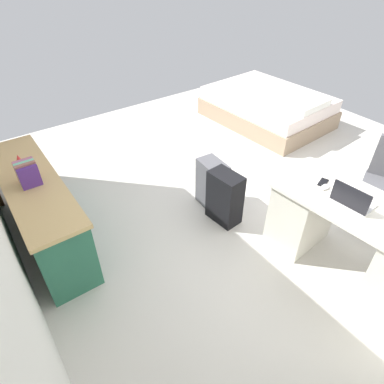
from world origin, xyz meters
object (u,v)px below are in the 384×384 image
at_px(credenza, 41,210).
at_px(figurine_small, 19,160).
at_px(cell_phone_by_mouse, 323,182).
at_px(bed, 268,107).
at_px(laptop, 352,200).
at_px(desk, 349,237).
at_px(suitcase_black, 225,198).
at_px(suitcase_spare_grey, 212,184).
at_px(computer_mouse, 325,187).

relative_size(credenza, figurine_small, 16.36).
relative_size(credenza, cell_phone_by_mouse, 13.24).
bearing_deg(bed, figurine_small, 94.52).
distance_m(credenza, laptop, 2.85).
relative_size(desk, cell_phone_by_mouse, 10.96).
bearing_deg(laptop, suitcase_black, 19.64).
xyz_separation_m(desk, suitcase_spare_grey, (1.44, 0.41, -0.11)).
relative_size(desk, suitcase_black, 2.51).
distance_m(desk, figurine_small, 3.16).
height_order(bed, figurine_small, figurine_small).
xyz_separation_m(suitcase_spare_grey, laptop, (-1.37, -0.34, 0.52)).
bearing_deg(computer_mouse, bed, -42.35).
distance_m(suitcase_spare_grey, computer_mouse, 1.26).
relative_size(desk, computer_mouse, 14.91).
bearing_deg(desk, laptop, 44.41).
bearing_deg(cell_phone_by_mouse, desk, 160.31).
distance_m(credenza, suitcase_spare_grey, 1.80).
height_order(laptop, cell_phone_by_mouse, laptop).
height_order(credenza, figurine_small, figurine_small).
xyz_separation_m(suitcase_black, computer_mouse, (-0.83, -0.41, 0.47)).
bearing_deg(desk, cell_phone_by_mouse, -0.88).
bearing_deg(desk, bed, -33.16).
xyz_separation_m(suitcase_black, suitcase_spare_grey, (0.27, -0.05, -0.01)).
distance_m(bed, cell_phone_by_mouse, 2.86).
bearing_deg(credenza, figurine_small, 0.28).
height_order(bed, cell_phone_by_mouse, cell_phone_by_mouse).
distance_m(bed, suitcase_spare_grey, 2.43).
distance_m(laptop, cell_phone_by_mouse, 0.33).
bearing_deg(computer_mouse, suitcase_black, 21.38).
relative_size(suitcase_black, figurine_small, 5.40).
height_order(credenza, bed, credenza).
relative_size(bed, cell_phone_by_mouse, 14.55).
distance_m(credenza, computer_mouse, 2.69).
distance_m(bed, suitcase_black, 2.62).
bearing_deg(suitcase_black, laptop, -165.66).
height_order(bed, suitcase_black, suitcase_black).
xyz_separation_m(credenza, figurine_small, (0.32, 0.00, 0.42)).
bearing_deg(credenza, desk, -133.50).
bearing_deg(cell_phone_by_mouse, computer_mouse, 120.27).
bearing_deg(cell_phone_by_mouse, suitcase_spare_grey, 2.77).
height_order(credenza, suitcase_black, credenza).
bearing_deg(credenza, laptop, -133.43).
bearing_deg(cell_phone_by_mouse, laptop, 148.71).
distance_m(desk, cell_phone_by_mouse, 0.53).
height_order(cell_phone_by_mouse, figurine_small, figurine_small).
relative_size(laptop, cell_phone_by_mouse, 2.41).
bearing_deg(credenza, bed, -80.83).
bearing_deg(cell_phone_by_mouse, figurine_small, 28.88).
xyz_separation_m(suitcase_black, laptop, (-1.09, -0.39, 0.51)).
xyz_separation_m(desk, figurine_small, (2.32, 2.11, 0.40)).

